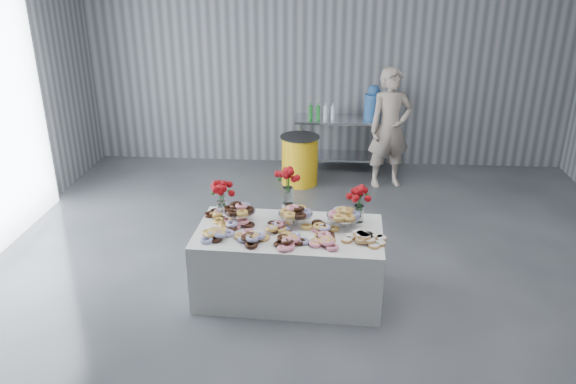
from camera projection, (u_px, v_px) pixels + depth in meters
name	position (u px, v px, depth m)	size (l,w,h in m)	color
ground	(321.00, 309.00, 5.74)	(9.00, 9.00, 0.00)	#36393E
room_walls	(296.00, 44.00, 4.79)	(8.04, 9.04, 4.02)	gray
display_table	(289.00, 263.00, 5.87)	(1.90, 1.00, 0.75)	white
prep_table	(341.00, 135.00, 9.25)	(1.50, 0.60, 0.90)	silver
donut_mounds	(289.00, 229.00, 5.66)	(1.80, 0.80, 0.09)	gold
cake_stand_left	(238.00, 210.00, 5.86)	(0.36, 0.36, 0.17)	silver
cake_stand_mid	(296.00, 212.00, 5.80)	(0.36, 0.36, 0.17)	silver
cake_stand_right	(344.00, 215.00, 5.75)	(0.36, 0.36, 0.17)	silver
danish_pile	(364.00, 236.00, 5.49)	(0.48, 0.48, 0.11)	white
bouquet_left	(221.00, 191.00, 5.91)	(0.26, 0.26, 0.42)	white
bouquet_right	(359.00, 195.00, 5.81)	(0.26, 0.26, 0.42)	white
bouquet_center	(288.00, 183.00, 5.90)	(0.26, 0.26, 0.57)	silver
water_jug	(373.00, 104.00, 9.01)	(0.28, 0.28, 0.55)	#3E7ED4
drink_bottles	(322.00, 111.00, 9.02)	(0.54, 0.08, 0.27)	#268C33
person	(390.00, 128.00, 8.52)	(0.67, 0.44, 1.84)	#CC8C93
trash_barrel	(300.00, 160.00, 8.78)	(0.61, 0.61, 0.78)	yellow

